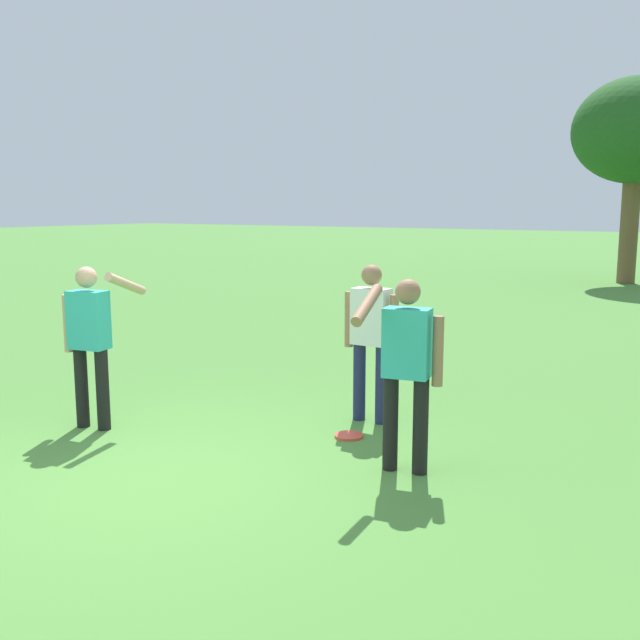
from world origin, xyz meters
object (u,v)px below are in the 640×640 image
Objects in this scene: person_bystander at (371,333)px; frisbee at (349,436)px; person_thrower at (406,361)px; tree_tall_left at (636,132)px; person_catcher at (90,334)px.

frisbee is (0.07, -0.57, -0.93)m from person_bystander.
person_bystander is (-0.92, 1.12, -0.02)m from person_thrower.
person_bystander reaches higher than frisbee.
frisbee is at bearing -89.92° from tree_tall_left.
person_thrower is at bearing -50.69° from person_bystander.
frisbee is (-0.85, 0.55, -0.95)m from person_thrower.
tree_tall_left is at bearing 92.97° from person_thrower.
tree_tall_left is (2.33, 17.36, 3.27)m from person_catcher.
person_bystander is 1.09m from frisbee.
person_thrower is 0.28× the size of tree_tall_left.
tree_tall_left reaches higher than person_bystander.
person_bystander is at bearing 129.31° from person_thrower.
person_thrower and person_catcher have the same top height.
frisbee is (2.35, 1.09, -0.95)m from person_catcher.
tree_tall_left is at bearing 82.37° from person_catcher.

